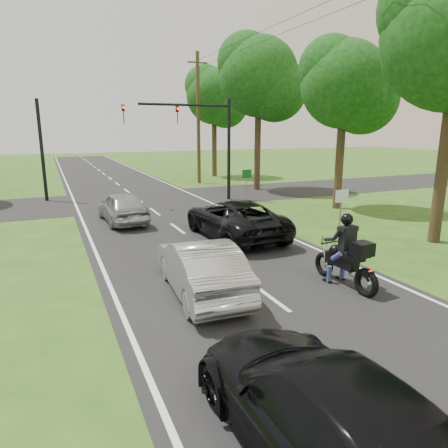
{
  "coord_description": "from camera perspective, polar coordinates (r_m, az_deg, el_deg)",
  "views": [
    {
      "loc": [
        -4.98,
        -8.38,
        4.26
      ],
      "look_at": [
        0.03,
        3.0,
        1.3
      ],
      "focal_mm": 32.0,
      "sensor_mm": 36.0,
      "label": 1
    }
  ],
  "objects": [
    {
      "name": "ground",
      "position": [
        10.64,
        6.48,
        -10.3
      ],
      "size": [
        140.0,
        140.0,
        0.0
      ],
      "primitive_type": "plane",
      "color": "#275016",
      "rests_on": "ground"
    },
    {
      "name": "road",
      "position": [
        19.52,
        -8.4,
        0.65
      ],
      "size": [
        8.0,
        100.0,
        0.01
      ],
      "primitive_type": "cube",
      "color": "black",
      "rests_on": "ground"
    },
    {
      "name": "cross_road",
      "position": [
        25.25,
        -12.07,
        3.39
      ],
      "size": [
        60.0,
        7.0,
        0.01
      ],
      "primitive_type": "cube",
      "color": "black",
      "rests_on": "ground"
    },
    {
      "name": "motorcycle_rider",
      "position": [
        11.47,
        17.16,
        -4.68
      ],
      "size": [
        0.69,
        2.43,
        2.09
      ],
      "rotation": [
        0.0,
        0.0,
        0.04
      ],
      "color": "black",
      "rests_on": "ground"
    },
    {
      "name": "dark_suv",
      "position": [
        15.98,
        1.49,
        0.78
      ],
      "size": [
        2.7,
        5.55,
        1.52
      ],
      "primitive_type": "imported",
      "rotation": [
        0.0,
        0.0,
        3.17
      ],
      "color": "black",
      "rests_on": "road"
    },
    {
      "name": "silver_sedan",
      "position": [
        10.56,
        -3.37,
        -6.14
      ],
      "size": [
        1.84,
        4.48,
        1.44
      ],
      "primitive_type": "imported",
      "rotation": [
        0.0,
        0.0,
        3.07
      ],
      "color": "silver",
      "rests_on": "road"
    },
    {
      "name": "silver_suv",
      "position": [
        19.16,
        -14.3,
        2.37
      ],
      "size": [
        1.94,
        4.34,
        1.45
      ],
      "primitive_type": "imported",
      "rotation": [
        0.0,
        0.0,
        3.2
      ],
      "color": "#A5A9AD",
      "rests_on": "road"
    },
    {
      "name": "dark_car_behind",
      "position": [
        5.74,
        14.52,
        -24.86
      ],
      "size": [
        2.07,
        5.05,
        1.46
      ],
      "primitive_type": "imported",
      "rotation": [
        0.0,
        0.0,
        3.15
      ],
      "color": "black",
      "rests_on": "road"
    },
    {
      "name": "traffic_signal",
      "position": [
        23.88,
        -3.47,
        13.07
      ],
      "size": [
        6.38,
        0.44,
        6.0
      ],
      "color": "black",
      "rests_on": "ground"
    },
    {
      "name": "signal_pole_far",
      "position": [
        26.41,
        -24.57,
        9.47
      ],
      "size": [
        0.2,
        0.2,
        6.0
      ],
      "primitive_type": "cylinder",
      "color": "black",
      "rests_on": "ground"
    },
    {
      "name": "utility_pole_far",
      "position": [
        32.39,
        -3.69,
        14.82
      ],
      "size": [
        1.6,
        0.28,
        10.0
      ],
      "color": "#503E24",
      "rests_on": "ground"
    },
    {
      "name": "sign_white",
      "position": [
        15.17,
        16.41,
        2.73
      ],
      "size": [
        0.55,
        0.07,
        2.12
      ],
      "color": "slate",
      "rests_on": "ground"
    },
    {
      "name": "sign_green",
      "position": [
        21.9,
        3.26,
        6.39
      ],
      "size": [
        0.55,
        0.07,
        2.12
      ],
      "color": "slate",
      "rests_on": "ground"
    },
    {
      "name": "tree_row_c",
      "position": [
        22.72,
        17.64,
        17.78
      ],
      "size": [
        4.8,
        4.65,
        8.76
      ],
      "color": "#332316",
      "rests_on": "ground"
    },
    {
      "name": "tree_row_d",
      "position": [
        28.99,
        5.79,
        19.61
      ],
      "size": [
        5.76,
        5.58,
        10.45
      ],
      "color": "#332316",
      "rests_on": "ground"
    },
    {
      "name": "tree_row_e",
      "position": [
        37.18,
        -0.87,
        17.36
      ],
      "size": [
        5.28,
        5.12,
        9.61
      ],
      "color": "#332316",
      "rests_on": "ground"
    }
  ]
}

